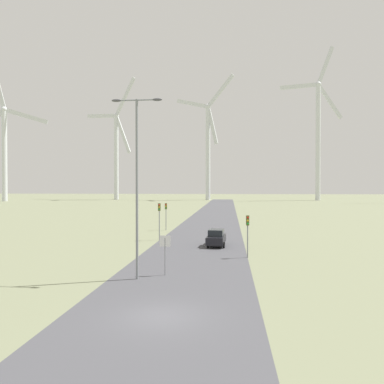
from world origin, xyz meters
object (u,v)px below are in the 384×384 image
(stop_sign_near, at_px, (165,247))
(streetlamp, at_px, (137,169))
(wind_turbine_far_left, at_px, (4,143))
(wind_turbine_right, at_px, (318,130))
(car_approaching, at_px, (216,238))
(traffic_light_post_near_right, at_px, (248,227))
(wind_turbine_left, at_px, (116,147))
(wind_turbine_center, at_px, (208,142))
(traffic_light_post_mid_left, at_px, (166,210))
(traffic_light_post_near_left, at_px, (159,213))

(stop_sign_near, bearing_deg, streetlamp, -143.28)
(stop_sign_near, relative_size, wind_turbine_far_left, 0.05)
(streetlamp, distance_m, wind_turbine_right, 161.36)
(stop_sign_near, height_order, car_approaching, stop_sign_near)
(stop_sign_near, height_order, traffic_light_post_near_right, traffic_light_post_near_right)
(stop_sign_near, distance_m, wind_turbine_left, 162.59)
(traffic_light_post_near_right, bearing_deg, wind_turbine_right, 74.82)
(car_approaching, height_order, wind_turbine_center, wind_turbine_center)
(stop_sign_near, relative_size, traffic_light_post_mid_left, 0.73)
(streetlamp, xyz_separation_m, car_approaching, (4.97, 14.96, -6.74))
(streetlamp, distance_m, wind_turbine_center, 155.17)
(traffic_light_post_near_right, bearing_deg, traffic_light_post_near_left, 134.77)
(traffic_light_post_near_right, distance_m, wind_turbine_far_left, 157.97)
(wind_turbine_center, bearing_deg, traffic_light_post_near_left, -89.17)
(streetlamp, relative_size, traffic_light_post_near_right, 3.27)
(traffic_light_post_near_right, bearing_deg, traffic_light_post_mid_left, 118.48)
(traffic_light_post_mid_left, bearing_deg, stop_sign_near, -80.41)
(traffic_light_post_near_left, distance_m, traffic_light_post_mid_left, 10.11)
(stop_sign_near, height_order, traffic_light_post_near_left, traffic_light_post_near_left)
(car_approaching, bearing_deg, wind_turbine_center, 93.67)
(car_approaching, bearing_deg, traffic_light_post_mid_left, 119.61)
(traffic_light_post_near_right, relative_size, wind_turbine_far_left, 0.06)
(traffic_light_post_near_left, distance_m, car_approaching, 8.26)
(traffic_light_post_near_left, height_order, wind_turbine_far_left, wind_turbine_far_left)
(stop_sign_near, bearing_deg, traffic_light_post_near_right, 49.39)
(car_approaching, relative_size, wind_turbine_center, 0.07)
(wind_turbine_center, bearing_deg, car_approaching, -86.33)
(wind_turbine_far_left, relative_size, wind_turbine_right, 0.82)
(traffic_light_post_mid_left, bearing_deg, wind_turbine_left, 110.27)
(wind_turbine_left, relative_size, wind_turbine_center, 1.00)
(traffic_light_post_near_right, relative_size, wind_turbine_left, 0.07)
(streetlamp, bearing_deg, traffic_light_post_mid_left, 95.76)
(traffic_light_post_near_right, xyz_separation_m, car_approaching, (-3.07, 6.32, -1.90))
(stop_sign_near, xyz_separation_m, wind_turbine_right, (45.30, 151.08, 30.26))
(stop_sign_near, distance_m, wind_turbine_far_left, 159.99)
(car_approaching, distance_m, wind_turbine_right, 147.10)
(wind_turbine_left, bearing_deg, traffic_light_post_mid_left, -69.73)
(wind_turbine_left, bearing_deg, traffic_light_post_near_left, -70.79)
(wind_turbine_far_left, xyz_separation_m, wind_turbine_left, (42.55, 24.73, 0.81))
(wind_turbine_far_left, distance_m, wind_turbine_left, 49.22)
(streetlamp, height_order, traffic_light_post_near_left, streetlamp)
(streetlamp, relative_size, wind_turbine_center, 0.21)
(wind_turbine_left, distance_m, wind_turbine_right, 96.33)
(traffic_light_post_near_right, height_order, wind_turbine_left, wind_turbine_left)
(traffic_light_post_near_left, distance_m, wind_turbine_right, 145.27)
(streetlamp, relative_size, wind_turbine_right, 0.18)
(car_approaching, bearing_deg, traffic_light_post_near_right, -64.10)
(traffic_light_post_near_right, relative_size, wind_turbine_right, 0.05)
(traffic_light_post_near_left, xyz_separation_m, traffic_light_post_mid_left, (-0.92, 10.07, -0.31))
(traffic_light_post_near_right, relative_size, car_approaching, 0.91)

